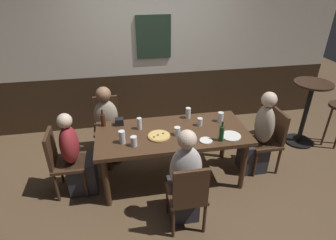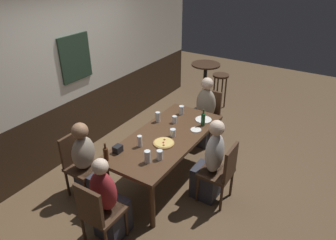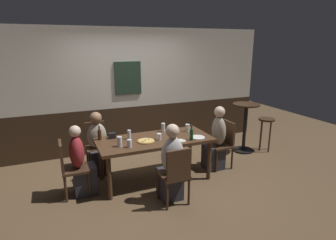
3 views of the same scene
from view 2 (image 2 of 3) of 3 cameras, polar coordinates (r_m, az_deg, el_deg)
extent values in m
plane|color=brown|center=(4.62, -0.36, -10.82)|extent=(12.00, 12.00, 0.00)
cube|color=#332316|center=(5.28, -15.67, -0.34)|extent=(6.40, 0.10, 0.95)
cube|color=beige|center=(4.81, -17.72, 13.34)|extent=(6.40, 0.10, 1.65)
cube|color=#233828|center=(4.82, -16.85, 10.99)|extent=(0.56, 0.03, 0.68)
cube|color=#472D1C|center=(4.20, -0.39, -3.26)|extent=(1.90, 0.85, 0.05)
cylinder|color=#472D1C|center=(3.72, -2.97, -15.53)|extent=(0.07, 0.07, 0.69)
cylinder|color=#472D1C|center=(4.91, 8.42, -3.61)|extent=(0.07, 0.07, 0.69)
cylinder|color=#472D1C|center=(4.06, -11.21, -11.64)|extent=(0.07, 0.07, 0.69)
cylinder|color=#472D1C|center=(5.17, 1.43, -1.46)|extent=(0.07, 0.07, 0.69)
cube|color=#422B1C|center=(5.33, 7.08, 0.35)|extent=(0.40, 0.40, 0.04)
cube|color=#422B1C|center=(5.38, 8.06, 3.32)|extent=(0.04, 0.36, 0.43)
cylinder|color=#422B1C|center=(5.25, 7.79, -3.03)|extent=(0.04, 0.04, 0.41)
cylinder|color=#422B1C|center=(5.37, 4.52, -2.04)|extent=(0.04, 0.04, 0.41)
cylinder|color=#422B1C|center=(5.52, 9.29, -1.45)|extent=(0.04, 0.04, 0.41)
cylinder|color=#422B1C|center=(5.64, 6.15, -0.54)|extent=(0.04, 0.04, 0.41)
cube|color=#422B1C|center=(3.59, -11.94, -16.34)|extent=(0.40, 0.40, 0.04)
cube|color=#422B1C|center=(3.35, -14.51, -15.20)|extent=(0.04, 0.36, 0.43)
cylinder|color=#422B1C|center=(3.92, -11.76, -16.24)|extent=(0.04, 0.04, 0.41)
cylinder|color=#422B1C|center=(3.75, -7.74, -18.38)|extent=(0.04, 0.04, 0.41)
cylinder|color=#422B1C|center=(3.77, -15.43, -19.11)|extent=(0.04, 0.04, 0.41)
cube|color=#422B1C|center=(4.27, -15.42, -8.52)|extent=(0.40, 0.40, 0.04)
cube|color=#422B1C|center=(4.26, -17.50, -5.13)|extent=(0.36, 0.04, 0.43)
cylinder|color=#422B1C|center=(4.39, -11.87, -10.56)|extent=(0.04, 0.04, 0.41)
cylinder|color=#422B1C|center=(4.22, -15.06, -12.90)|extent=(0.04, 0.04, 0.41)
cylinder|color=#422B1C|center=(4.60, -15.02, -9.00)|extent=(0.04, 0.04, 0.41)
cylinder|color=#422B1C|center=(4.43, -18.18, -11.14)|extent=(0.04, 0.04, 0.41)
cube|color=#422B1C|center=(4.08, 8.89, -9.65)|extent=(0.40, 0.40, 0.04)
cube|color=#422B1C|center=(3.89, 11.57, -7.73)|extent=(0.36, 0.04, 0.43)
cylinder|color=#422B1C|center=(4.16, 5.48, -12.62)|extent=(0.04, 0.04, 0.41)
cylinder|color=#422B1C|center=(4.39, 7.54, -10.09)|extent=(0.04, 0.04, 0.41)
cylinder|color=#422B1C|center=(4.06, 9.88, -14.18)|extent=(0.04, 0.04, 0.41)
cylinder|color=#422B1C|center=(4.30, 11.71, -11.48)|extent=(0.04, 0.04, 0.41)
cube|color=#2D2D38|center=(5.33, 6.34, -2.15)|extent=(0.34, 0.32, 0.45)
ellipsoid|color=tan|center=(5.17, 7.08, 3.03)|extent=(0.22, 0.34, 0.54)
sphere|color=beige|center=(5.03, 7.32, 6.74)|extent=(0.20, 0.20, 0.20)
cube|color=#2D2D38|center=(3.80, -10.24, -17.43)|extent=(0.34, 0.32, 0.45)
ellipsoid|color=maroon|center=(3.43, -11.94, -12.79)|extent=(0.22, 0.34, 0.50)
sphere|color=beige|center=(3.23, -12.51, -8.44)|extent=(0.17, 0.17, 0.17)
cube|color=#2D2D38|center=(4.31, -13.84, -11.31)|extent=(0.32, 0.34, 0.45)
ellipsoid|color=tan|center=(4.10, -15.48, -5.90)|extent=(0.34, 0.22, 0.46)
sphere|color=#936B4C|center=(3.93, -16.08, -1.96)|extent=(0.21, 0.21, 0.21)
cube|color=#2D2D38|center=(4.25, 7.05, -11.29)|extent=(0.32, 0.34, 0.45)
ellipsoid|color=silver|center=(3.92, 8.67, -6.07)|extent=(0.34, 0.22, 0.55)
sphere|color=beige|center=(3.73, 9.07, -1.47)|extent=(0.19, 0.19, 0.19)
cylinder|color=tan|center=(4.02, -0.79, -4.32)|extent=(0.28, 0.28, 0.02)
cylinder|color=#DBB760|center=(4.01, -0.80, -4.18)|extent=(0.24, 0.24, 0.01)
cylinder|color=maroon|center=(3.94, -0.82, -4.71)|extent=(0.03, 0.03, 0.00)
cylinder|color=maroon|center=(4.06, -0.65, -3.66)|extent=(0.03, 0.03, 0.00)
cylinder|color=maroon|center=(4.00, -0.86, -4.19)|extent=(0.03, 0.03, 0.00)
cylinder|color=silver|center=(4.51, -1.91, 0.58)|extent=(0.07, 0.07, 0.15)
cylinder|color=#B26623|center=(4.53, -1.90, 0.22)|extent=(0.06, 0.06, 0.09)
cylinder|color=silver|center=(3.95, -5.27, -3.95)|extent=(0.06, 0.06, 0.16)
cylinder|color=#C6842D|center=(3.97, -5.24, -4.44)|extent=(0.05, 0.05, 0.08)
cylinder|color=silver|center=(3.71, -1.56, -6.51)|extent=(0.07, 0.07, 0.12)
cylinder|color=#C6842D|center=(3.72, -1.56, -6.70)|extent=(0.07, 0.07, 0.09)
cylinder|color=silver|center=(4.49, 1.22, 0.10)|extent=(0.07, 0.07, 0.11)
cylinder|color=#B26623|center=(4.50, 1.22, -0.01)|extent=(0.06, 0.06, 0.09)
cylinder|color=silver|center=(4.74, 2.52, 1.88)|extent=(0.08, 0.08, 0.13)
cylinder|color=silver|center=(4.76, 2.51, 1.49)|extent=(0.07, 0.07, 0.06)
cylinder|color=silver|center=(3.65, -3.85, -6.83)|extent=(0.08, 0.08, 0.16)
cylinder|color=gold|center=(3.68, -3.83, -7.27)|extent=(0.07, 0.07, 0.09)
cylinder|color=silver|center=(4.16, 0.90, -2.38)|extent=(0.08, 0.08, 0.11)
cylinder|color=#331E14|center=(4.17, 0.90, -2.71)|extent=(0.07, 0.07, 0.05)
cylinder|color=#194723|center=(4.43, 6.54, 0.07)|extent=(0.06, 0.06, 0.19)
cylinder|color=#194723|center=(4.37, 6.63, 1.55)|extent=(0.03, 0.03, 0.07)
cylinder|color=#42230F|center=(3.76, -11.48, -6.26)|extent=(0.06, 0.06, 0.16)
cylinder|color=#42230F|center=(3.69, -11.65, -4.76)|extent=(0.03, 0.03, 0.07)
cylinder|color=white|center=(4.62, 6.61, 0.08)|extent=(0.24, 0.24, 0.01)
cylinder|color=white|center=(4.34, 5.21, -1.83)|extent=(0.15, 0.15, 0.01)
cube|color=black|center=(3.89, -9.33, -5.34)|extent=(0.11, 0.09, 0.09)
cylinder|color=black|center=(6.48, 6.53, 1.61)|extent=(0.44, 0.44, 0.03)
cylinder|color=black|center=(6.27, 6.78, 5.77)|extent=(0.07, 0.07, 0.99)
cylinder|color=#382316|center=(6.09, 7.06, 10.20)|extent=(0.56, 0.56, 0.03)
cylinder|color=#422B1C|center=(6.54, 9.82, 8.16)|extent=(0.34, 0.34, 0.04)
cylinder|color=#422B1C|center=(6.78, 10.00, 5.63)|extent=(0.03, 0.03, 0.68)
cylinder|color=#422B1C|center=(6.71, 8.55, 5.51)|extent=(0.03, 0.03, 0.68)
cylinder|color=#422B1C|center=(6.56, 9.11, 4.89)|extent=(0.03, 0.03, 0.68)
cylinder|color=#422B1C|center=(6.62, 10.59, 5.01)|extent=(0.03, 0.03, 0.68)
camera|label=1|loc=(2.65, 53.94, 8.42)|focal=29.47mm
camera|label=3|loc=(2.76, 81.58, -11.38)|focal=29.91mm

